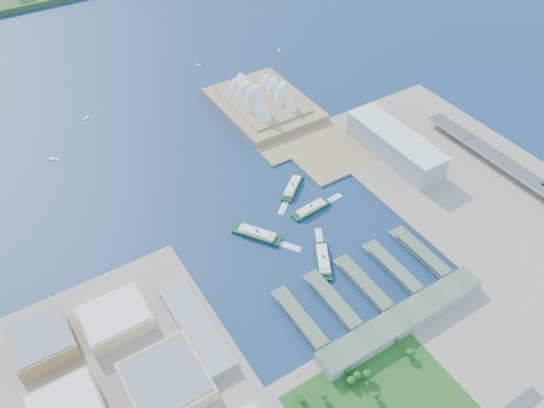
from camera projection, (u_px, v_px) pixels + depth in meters
ground at (312, 248)px, 619.63m from camera, size 3000.00×3000.00×0.00m
south_land at (444, 390)px, 489.65m from camera, size 720.00×180.00×3.00m
east_land at (487, 197)px, 681.02m from camera, size 240.00×500.00×3.00m
peninsula at (272, 113)px, 819.97m from camera, size 135.00×220.00×3.00m
opera_house at (263, 91)px, 810.32m from camera, size 134.00×180.00×58.00m
toaster_building at (395, 145)px, 730.33m from camera, size 45.00×155.00×35.00m
expressway at (526, 181)px, 693.05m from camera, size 26.00×340.00×11.85m
west_buildings at (129, 398)px, 468.31m from camera, size 200.00×280.00×27.00m
ferry_wharves at (363, 283)px, 575.82m from camera, size 184.00×90.00×9.30m
terminal_building at (402, 320)px, 536.37m from camera, size 200.00×28.00×12.00m
park at (382, 401)px, 472.12m from camera, size 150.00×110.00×16.00m
ferry_a at (257, 233)px, 629.43m from camera, size 46.97×58.51×11.43m
ferry_b at (292, 186)px, 691.22m from camera, size 51.16×44.60×10.27m
ferry_c at (323, 259)px, 600.20m from camera, size 40.88×56.77×10.79m
ferry_d at (311, 208)px, 661.28m from camera, size 55.66×18.42×10.34m
boat_a at (54, 159)px, 738.48m from camera, size 11.20×12.04×2.54m
boat_b at (86, 118)px, 811.23m from camera, size 10.24×8.52×2.70m
boat_c at (279, 50)px, 970.19m from camera, size 7.81×10.50×2.34m
boat_e at (198, 65)px, 930.90m from camera, size 7.05×10.43×2.46m
car_b at (543, 184)px, 677.71m from camera, size 1.56×4.47×1.47m
car_c at (467, 139)px, 748.58m from camera, size 1.72×4.23×1.23m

